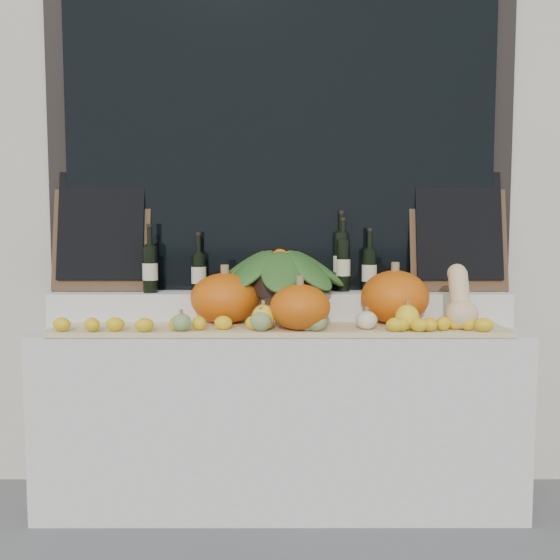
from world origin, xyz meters
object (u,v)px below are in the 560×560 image
(pumpkin_right, at_px, (395,297))
(butternut_squash, at_px, (460,302))
(produce_bowl, at_px, (280,271))
(pumpkin_left, at_px, (225,298))
(wine_bottle_tall, at_px, (341,261))

(pumpkin_right, xyz_separation_m, butternut_squash, (0.28, -0.13, -0.01))
(butternut_squash, height_order, produce_bowl, produce_bowl)
(pumpkin_left, distance_m, butternut_squash, 1.11)
(wine_bottle_tall, bearing_deg, butternut_squash, -35.33)
(butternut_squash, bearing_deg, pumpkin_right, 154.17)
(produce_bowl, distance_m, wine_bottle_tall, 0.33)
(wine_bottle_tall, bearing_deg, produce_bowl, -167.82)
(pumpkin_left, height_order, produce_bowl, produce_bowl)
(pumpkin_left, bearing_deg, produce_bowl, 28.81)
(produce_bowl, bearing_deg, butternut_squash, -19.62)
(pumpkin_right, bearing_deg, pumpkin_left, 178.94)
(butternut_squash, xyz_separation_m, produce_bowl, (-0.83, 0.30, 0.12))
(butternut_squash, distance_m, wine_bottle_tall, 0.65)
(pumpkin_right, relative_size, produce_bowl, 0.47)
(pumpkin_left, height_order, wine_bottle_tall, wine_bottle_tall)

